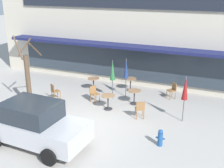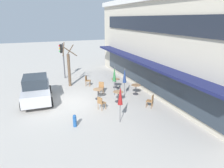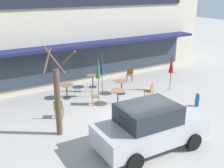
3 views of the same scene
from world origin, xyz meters
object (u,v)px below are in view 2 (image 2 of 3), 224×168
(cafe_table_streetside, at_px, (136,88))
(cafe_chair_2, at_px, (101,102))
(cafe_table_mid_patio, at_px, (116,82))
(cafe_chair_1, at_px, (101,87))
(patio_umbrella_corner_open, at_px, (120,95))
(cafe_chair_3, at_px, (151,100))
(parked_sedan, at_px, (36,89))
(patio_umbrella_cream_folded, at_px, (125,76))
(fire_hydrant, at_px, (75,121))
(patio_umbrella_green_folded, at_px, (114,74))
(cafe_chair_0, at_px, (87,80))
(street_tree, at_px, (69,68))
(cafe_table_near_wall, at_px, (98,92))
(cafe_table_by_tree, at_px, (118,95))
(traffic_light_pole, at_px, (62,55))

(cafe_table_streetside, relative_size, cafe_chair_2, 0.85)
(cafe_table_mid_patio, relative_size, cafe_chair_1, 0.85)
(cafe_chair_1, bearing_deg, patio_umbrella_corner_open, -5.48)
(cafe_chair_3, relative_size, parked_sedan, 0.21)
(patio_umbrella_cream_folded, xyz_separation_m, fire_hydrant, (3.06, -4.33, -1.27))
(cafe_chair_1, bearing_deg, patio_umbrella_green_folded, 48.54)
(cafe_table_streetside, xyz_separation_m, patio_umbrella_green_folded, (-0.49, -1.59, 1.11))
(cafe_chair_0, relative_size, parked_sedan, 0.21)
(street_tree, bearing_deg, parked_sedan, -48.38)
(cafe_table_near_wall, distance_m, patio_umbrella_corner_open, 3.88)
(patio_umbrella_green_folded, relative_size, cafe_chair_0, 2.47)
(fire_hydrant, bearing_deg, cafe_chair_2, 126.65)
(cafe_table_by_tree, distance_m, parked_sedan, 5.79)
(cafe_table_by_tree, xyz_separation_m, traffic_light_pole, (-7.31, -2.70, 1.78))
(cafe_table_by_tree, bearing_deg, patio_umbrella_green_folded, 169.67)
(cafe_table_streetside, relative_size, patio_umbrella_corner_open, 0.35)
(cafe_chair_0, bearing_deg, fire_hydrant, -20.01)
(patio_umbrella_green_folded, height_order, street_tree, street_tree)
(patio_umbrella_corner_open, relative_size, cafe_chair_2, 2.47)
(cafe_table_by_tree, xyz_separation_m, cafe_chair_1, (-2.08, -0.57, 0.01))
(fire_hydrant, bearing_deg, parked_sedan, -158.42)
(cafe_table_by_tree, xyz_separation_m, cafe_chair_3, (1.69, 1.60, 0.01))
(cafe_chair_3, bearing_deg, cafe_table_near_wall, -134.26)
(cafe_table_by_tree, distance_m, cafe_table_mid_patio, 3.07)
(patio_umbrella_cream_folded, relative_size, cafe_chair_0, 2.47)
(street_tree, bearing_deg, cafe_table_by_tree, 28.33)
(cafe_table_near_wall, distance_m, cafe_chair_0, 3.21)
(parked_sedan, relative_size, fire_hydrant, 6.05)
(cafe_chair_3, bearing_deg, patio_umbrella_cream_folded, -162.76)
(cafe_chair_0, height_order, fire_hydrant, cafe_chair_0)
(patio_umbrella_corner_open, bearing_deg, cafe_table_mid_patio, 160.18)
(patio_umbrella_corner_open, distance_m, traffic_light_pole, 10.19)
(cafe_table_streetside, bearing_deg, cafe_chair_3, -5.36)
(cafe_table_by_tree, bearing_deg, cafe_chair_3, 43.45)
(patio_umbrella_green_folded, distance_m, cafe_chair_0, 3.37)
(parked_sedan, bearing_deg, street_tree, 131.62)
(fire_hydrant, bearing_deg, cafe_table_by_tree, 122.97)
(cafe_table_near_wall, xyz_separation_m, cafe_chair_1, (-1.08, 0.59, 0.01))
(cafe_chair_0, height_order, cafe_chair_1, same)
(cafe_table_by_tree, distance_m, patio_umbrella_corner_open, 3.11)
(cafe_table_by_tree, xyz_separation_m, cafe_table_mid_patio, (-2.91, 0.99, 0.00))
(cafe_table_streetside, bearing_deg, cafe_table_mid_patio, -157.54)
(patio_umbrella_green_folded, relative_size, fire_hydrant, 3.12)
(patio_umbrella_corner_open, distance_m, parked_sedan, 6.62)
(cafe_table_mid_patio, bearing_deg, cafe_table_by_tree, -18.86)
(cafe_chair_2, distance_m, parked_sedan, 4.89)
(cafe_chair_0, bearing_deg, parked_sedan, -65.13)
(fire_hydrant, bearing_deg, patio_umbrella_green_folded, 134.03)
(cafe_table_mid_patio, xyz_separation_m, parked_sedan, (0.62, -6.30, 0.36))
(cafe_table_near_wall, xyz_separation_m, cafe_chair_3, (2.69, 2.76, 0.01))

